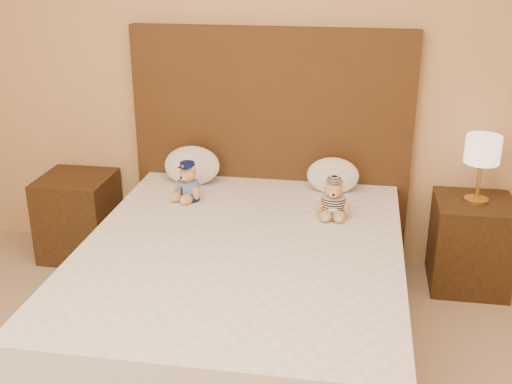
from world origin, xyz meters
The scene contains 9 objects.
bed centered at (0.00, 1.20, 0.28)m, with size 1.60×2.00×0.55m.
headboard centered at (0.00, 2.21, 0.75)m, with size 1.75×0.08×1.50m, color #472C15.
nightstand_left centered at (-1.25, 2.00, 0.28)m, with size 0.45×0.45×0.55m, color #3B2813.
nightstand_right centered at (1.25, 2.00, 0.28)m, with size 0.45×0.45×0.55m, color #3B2813.
lamp centered at (1.25, 2.00, 0.85)m, with size 0.20×0.20×0.40m.
teddy_police centered at (-0.42, 1.75, 0.66)m, with size 0.20×0.19×0.23m, color tan, non-canonical shape.
teddy_prisoner centered at (0.43, 1.63, 0.66)m, with size 0.20×0.19×0.22m, color tan, non-canonical shape.
pillow_left centered at (-0.47, 2.03, 0.68)m, with size 0.35×0.23×0.25m, color white.
pillow_right centered at (0.41, 2.03, 0.66)m, with size 0.31×0.20×0.22m, color white.
Camera 1 is at (0.55, -1.64, 1.97)m, focal length 45.00 mm.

